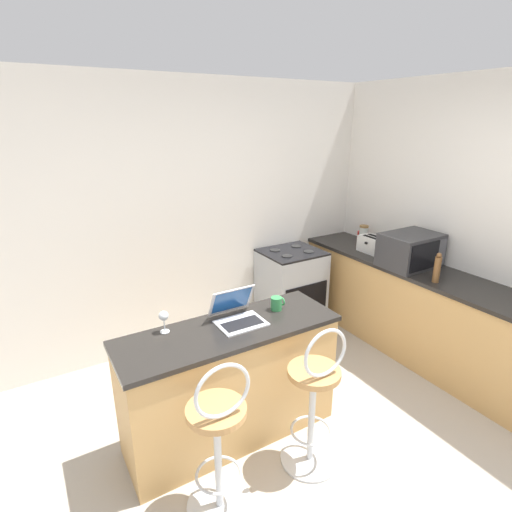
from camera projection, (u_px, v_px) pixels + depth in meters
The scene contains 15 objects.
ground_plane at pixel (358, 506), 2.42m from camera, with size 20.00×20.00×0.00m, color #ADA393.
wall_back at pixel (195, 218), 3.92m from camera, with size 12.00×0.06×2.60m.
breakfast_bar at pixel (231, 382), 2.84m from camera, with size 1.54×0.52×0.88m.
counter_right at pixel (422, 314), 3.84m from camera, with size 0.58×2.88×0.88m.
bar_stool_near at pixel (219, 442), 2.24m from camera, with size 0.40×0.40×1.06m.
bar_stool_far at pixel (314, 400), 2.57m from camera, with size 0.40×0.40×1.06m.
laptop at pixel (237, 313), 2.78m from camera, with size 0.32×0.32×0.23m.
microwave at pixel (411, 250), 3.79m from camera, with size 0.54×0.40×0.32m.
toaster at pixel (373, 245), 4.20m from camera, with size 0.20×0.29×0.17m.
stove_range at pixel (291, 289), 4.40m from camera, with size 0.62×0.56×0.89m.
wine_glass_tall at pixel (164, 317), 2.61m from camera, with size 0.06×0.06×0.15m.
storage_jar at pixel (363, 234), 4.52m from camera, with size 0.10×0.10×0.20m.
mug_red at pixel (361, 235), 4.66m from camera, with size 0.10×0.08×0.10m.
mug_green at pixel (277, 303), 2.94m from camera, with size 0.10×0.08×0.10m.
pepper_mill at pixel (437, 268), 3.42m from camera, with size 0.06×0.06×0.27m.
Camera 1 is at (-1.45, -1.22, 2.22)m, focal length 28.00 mm.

